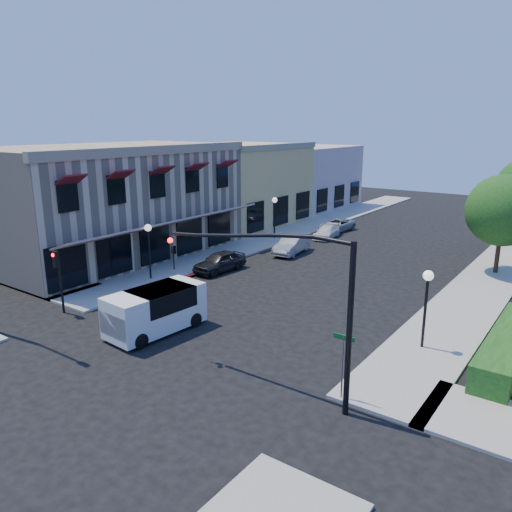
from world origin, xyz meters
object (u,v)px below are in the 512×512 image
Objects in this scene: lamppost_left_far at (275,207)px; parked_car_a at (220,262)px; parked_car_d at (337,225)px; signal_mast_arm at (293,287)px; secondary_signal at (58,270)px; parked_car_b at (292,245)px; street_tree_a at (503,210)px; street_name_sign at (343,356)px; white_van at (154,308)px; lamppost_right_near at (427,290)px; lamppost_left_near at (149,238)px; lamppost_right_far at (501,227)px; parked_car_c at (327,232)px.

parked_car_a is at bearing -77.05° from lamppost_left_far.
signal_mast_arm is at bearing -60.10° from parked_car_d.
parked_car_b is (3.20, 17.39, -1.64)m from secondary_signal.
street_tree_a is 2.59× the size of street_name_sign.
white_van is (5.72, 1.13, -1.12)m from secondary_signal.
street_name_sign is at bearing -99.78° from lamppost_right_near.
lamppost_left_far is 7.03m from parked_car_d.
lamppost_left_near reaches higher than parked_car_b.
street_name_sign is 21.85m from lamppost_right_far.
white_van is (-10.78, -21.46, -1.54)m from lamppost_right_far.
secondary_signal is 0.81× the size of parked_car_b.
lamppost_right_near is at bearing -48.32° from parked_car_d.
street_tree_a is 1.82× the size of lamppost_left_far.
signal_mast_arm is at bearing -156.80° from street_name_sign.
secondary_signal is at bearing -107.46° from parked_car_b.
lamppost_left_near is (-16.00, 5.80, 1.04)m from street_name_sign.
lamppost_right_near is (1.00, 5.80, 1.04)m from street_name_sign.
parked_car_b is at bearing -94.68° from parked_car_c.
parked_car_c is at bearing 118.96° from street_name_sign.
secondary_signal is 0.93× the size of lamppost_left_near.
white_van is at bearing -153.14° from lamppost_right_near.
lamppost_right_far reaches higher than parked_car_a.
white_van is (6.22, -19.46, -1.54)m from lamppost_left_far.
signal_mast_arm is 2.41× the size of secondary_signal.
secondary_signal is 17.76m from parked_car_b.
secondary_signal is 0.93× the size of lamppost_right_near.
white_van is (-10.78, -5.46, -1.54)m from lamppost_right_near.
lamppost_left_near is 8.42m from white_van.
lamppost_left_near is at bearing -108.85° from parked_car_c.
white_van is (-11.08, -19.46, -2.99)m from street_tree_a.
street_tree_a is 22.59m from white_van.
parked_car_c is at bearing 128.69° from lamppost_right_near.
parked_car_c is (-13.62, 17.00, -2.21)m from lamppost_right_near.
signal_mast_arm is 1.98× the size of parked_car_d.
lamppost_right_far reaches higher than parked_car_c.
street_name_sign is 16.88m from parked_car_a.
lamppost_right_near is (16.50, 6.59, 0.42)m from secondary_signal.
parked_car_a is at bearing -102.36° from parked_car_c.
white_van is (-9.78, 0.34, -0.50)m from street_name_sign.
street_tree_a is 1.82× the size of lamppost_left_near.
lamppost_left_far is at bearing -173.29° from lamppost_right_far.
street_name_sign is at bearing -30.99° from parked_car_a.
lamppost_left_near is at bearing 94.34° from secondary_signal.
street_tree_a is at bearing 60.35° from white_van.
parked_car_c is at bearing 41.56° from lamppost_left_far.
lamppost_left_far is 0.87× the size of parked_car_b.
parked_car_a is 1.09× the size of parked_car_c.
lamppost_right_far is at bearing 83.30° from signal_mast_arm.
parked_car_d is at bearing 88.71° from parked_car_b.
white_van is at bearing -119.65° from street_tree_a.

